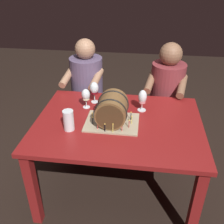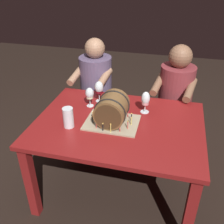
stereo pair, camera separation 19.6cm
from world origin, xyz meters
TOP-DOWN VIEW (x-y plane):
  - ground_plane at (0.00, 0.00)m, footprint 8.00×8.00m
  - dining_table at (0.00, 0.00)m, footprint 1.31×0.97m
  - barrel_cake at (-0.05, -0.02)m, footprint 0.41×0.31m
  - wine_glass_rose at (0.18, 0.21)m, footprint 0.07×0.07m
  - wine_glass_white at (-0.30, 0.19)m, footprint 0.07×0.07m
  - wine_glass_red at (-0.25, 0.30)m, footprint 0.08×0.08m
  - beer_pint at (-0.35, -0.15)m, footprint 0.08×0.08m
  - person_seated_left at (-0.41, 0.72)m, footprint 0.40×0.49m
  - person_seated_right at (0.41, 0.72)m, footprint 0.43×0.52m

SIDE VIEW (x-z plane):
  - ground_plane at x=0.00m, z-range 0.00..0.00m
  - person_seated_right at x=0.41m, z-range -0.04..1.12m
  - person_seated_left at x=-0.41m, z-range -0.05..1.13m
  - dining_table at x=0.00m, z-range 0.26..0.99m
  - beer_pint at x=-0.35m, z-range 0.72..0.88m
  - wine_glass_white at x=-0.30m, z-range 0.75..0.93m
  - barrel_cake at x=-0.05m, z-range 0.72..0.97m
  - wine_glass_rose at x=0.18m, z-range 0.75..0.94m
  - wine_glass_red at x=-0.25m, z-range 0.76..0.95m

